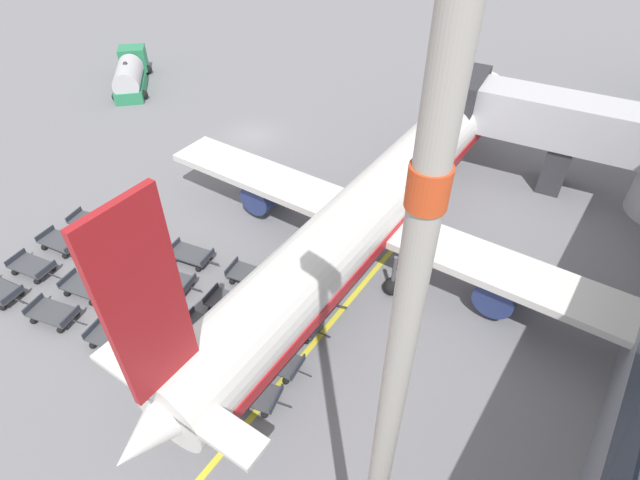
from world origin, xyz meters
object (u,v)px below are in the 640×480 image
Objects in this scene: baggage_dolly_row_mid_b_col_c at (171,281)px; baggage_dolly_row_far_col_e at (313,298)px; baggage_dolly_row_mid_a_col_a at (32,267)px; baggage_dolly_row_mid_b_col_b at (112,260)px; baggage_dolly_row_far_col_a at (90,222)px; baggage_dolly_row_mid_a_col_b at (86,287)px; fuel_tanker_primary at (130,76)px; baggage_dolly_row_near_col_c at (113,338)px; baggage_dolly_row_mid_a_col_d at (206,329)px; baggage_dolly_row_far_col_d at (250,276)px; baggage_dolly_row_mid_b_col_e at (297,323)px; baggage_dolly_row_mid_a_col_e at (276,361)px; baggage_dolly_row_far_col_b at (140,237)px; baggage_dolly_row_near_col_e at (252,394)px; baggage_dolly_row_mid_b_col_a at (61,242)px; baggage_dolly_row_mid_b_col_d at (230,304)px; baggage_dolly_row_mid_a_col_c at (143,307)px; baggage_dolly_row_near_col_d at (182,365)px; apron_light_mast at (395,380)px; baggage_dolly_row_near_col_b at (53,314)px; baggage_dolly_row_far_col_c at (191,255)px; airplane at (378,203)px.

baggage_dolly_row_mid_b_col_c is 8.25m from baggage_dolly_row_far_col_e.
baggage_dolly_row_mid_b_col_c is (7.59, 3.95, 0.00)m from baggage_dolly_row_mid_a_col_a.
baggage_dolly_row_mid_b_col_b and baggage_dolly_row_far_col_a have the same top height.
fuel_tanker_primary is at bearing 136.30° from baggage_dolly_row_mid_a_col_b.
baggage_dolly_row_near_col_c is 1.00× the size of baggage_dolly_row_mid_a_col_d.
baggage_dolly_row_mid_a_col_b is 1.00× the size of baggage_dolly_row_far_col_d.
fuel_tanker_primary reaches higher than baggage_dolly_row_mid_b_col_e.
baggage_dolly_row_far_col_b is (-12.96, 2.27, 0.00)m from baggage_dolly_row_mid_a_col_e.
baggage_dolly_row_near_col_e and baggage_dolly_row_mid_b_col_e have the same top height.
baggage_dolly_row_far_col_a is (-0.26, 2.32, 0.00)m from baggage_dolly_row_mid_b_col_a.
baggage_dolly_row_mid_b_col_b is at bearing 106.18° from baggage_dolly_row_mid_a_col_b.
baggage_dolly_row_mid_b_col_d is (-4.38, 1.45, 0.00)m from baggage_dolly_row_mid_a_col_e.
baggage_dolly_row_near_col_c is 2.30m from baggage_dolly_row_mid_a_col_c.
baggage_dolly_row_mid_a_col_b and baggage_dolly_row_mid_b_col_e have the same top height.
baggage_dolly_row_near_col_d is 6.73m from baggage_dolly_row_far_col_d.
baggage_dolly_row_near_col_c is 1.00× the size of baggage_dolly_row_mid_a_col_a.
baggage_dolly_row_near_col_e is 5.81m from baggage_dolly_row_mid_b_col_d.
baggage_dolly_row_mid_b_col_a is 1.00× the size of baggage_dolly_row_mid_b_col_d.
apron_light_mast is at bearing -42.19° from baggage_dolly_row_mid_b_col_e.
baggage_dolly_row_near_col_d and baggage_dolly_row_mid_a_col_e have the same top height.
baggage_dolly_row_mid_a_col_c and baggage_dolly_row_mid_b_col_b have the same top height.
baggage_dolly_row_far_col_a is 1.00× the size of baggage_dolly_row_far_col_e.
baggage_dolly_row_near_col_c is at bearing 11.68° from baggage_dolly_row_near_col_b.
baggage_dolly_row_mid_a_col_a is 1.00× the size of baggage_dolly_row_far_col_c.
baggage_dolly_row_far_col_c is (-4.89, 3.56, 0.00)m from baggage_dolly_row_mid_a_col_d.
baggage_dolly_row_mid_a_col_a is 8.04m from baggage_dolly_row_mid_a_col_c.
baggage_dolly_row_far_col_d is at bearing 163.87° from baggage_dolly_row_mid_b_col_e.
baggage_dolly_row_mid_a_col_b and baggage_dolly_row_mid_a_col_c have the same top height.
baggage_dolly_row_mid_b_col_a is (-4.64, 1.45, 0.00)m from baggage_dolly_row_mid_a_col_b.
fuel_tanker_primary is at bearing 128.95° from baggage_dolly_row_mid_a_col_a.
baggage_dolly_row_far_col_a is at bearing 100.90° from baggage_dolly_row_mid_a_col_a.
baggage_dolly_row_near_col_d is 1.00× the size of baggage_dolly_row_far_col_e.
baggage_dolly_row_mid_b_col_c is at bearing 41.33° from baggage_dolly_row_mid_a_col_b.
baggage_dolly_row_mid_a_col_b is at bearing -117.99° from baggage_dolly_row_far_col_c.
baggage_dolly_row_mid_a_col_a and baggage_dolly_row_mid_b_col_c have the same top height.
baggage_dolly_row_far_col_a is 3.95m from baggage_dolly_row_far_col_b.
baggage_dolly_row_mid_b_col_d is (11.55, 4.63, 0.00)m from baggage_dolly_row_mid_a_col_a.
baggage_dolly_row_near_col_d is 2.35m from baggage_dolly_row_mid_a_col_d.
baggage_dolly_row_mid_a_col_e is 2.56m from baggage_dolly_row_mid_b_col_e.
baggage_dolly_row_mid_a_col_a is at bearing -167.76° from baggage_dolly_row_mid_a_col_c.
airplane is 11.41× the size of baggage_dolly_row_far_col_c.
baggage_dolly_row_far_col_a is (-0.88, 4.58, 0.00)m from baggage_dolly_row_mid_a_col_a.
baggage_dolly_row_mid_a_col_a and baggage_dolly_row_far_col_e have the same top height.
baggage_dolly_row_near_col_d and baggage_dolly_row_far_col_e have the same top height.
baggage_dolly_row_near_col_e is (3.81, 0.81, 0.00)m from baggage_dolly_row_near_col_d.
baggage_dolly_row_far_col_d is at bearing -122.39° from airplane.
baggage_dolly_row_far_col_a is (-13.27, 4.25, 0.00)m from baggage_dolly_row_near_col_d.
baggage_dolly_row_mid_a_col_d and baggage_dolly_row_mid_b_col_a have the same top height.
baggage_dolly_row_near_col_b is 13.06m from baggage_dolly_row_mid_b_col_e.
baggage_dolly_row_near_col_e is 1.00× the size of baggage_dolly_row_far_col_e.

